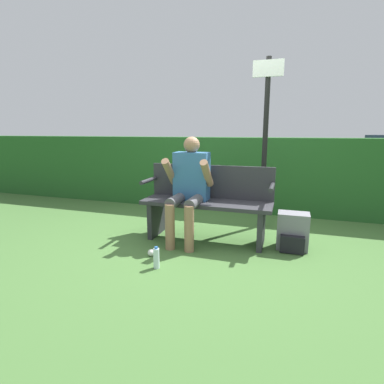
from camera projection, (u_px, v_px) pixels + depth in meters
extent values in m
plane|color=#426B33|center=(206.00, 240.00, 3.75)|extent=(40.00, 40.00, 0.00)
cube|color=#235623|center=(231.00, 174.00, 5.16)|extent=(12.00, 0.44, 1.24)
cube|color=#2D2D33|center=(206.00, 203.00, 3.65)|extent=(1.58, 0.48, 0.05)
cube|color=#2D2D33|center=(211.00, 181.00, 3.81)|extent=(1.58, 0.04, 0.42)
cube|color=#2D2D33|center=(156.00, 218.00, 3.91)|extent=(0.06, 0.43, 0.45)
cube|color=#2D2D33|center=(261.00, 228.00, 3.50)|extent=(0.06, 0.43, 0.45)
cylinder|color=#2D2D33|center=(149.00, 180.00, 3.84)|extent=(0.05, 0.43, 0.05)
cylinder|color=#2D2D33|center=(272.00, 187.00, 3.37)|extent=(0.05, 0.43, 0.05)
cube|color=#336699|center=(192.00, 176.00, 3.70)|extent=(0.42, 0.22, 0.59)
sphere|color=#997051|center=(192.00, 145.00, 3.62)|extent=(0.20, 0.20, 0.20)
cylinder|color=#4C4C51|center=(177.00, 200.00, 3.57)|extent=(0.13, 0.45, 0.13)
cylinder|color=#4C4C51|center=(195.00, 201.00, 3.50)|extent=(0.13, 0.45, 0.13)
cylinder|color=#997051|center=(170.00, 227.00, 3.42)|extent=(0.11, 0.11, 0.53)
cylinder|color=#997051|center=(189.00, 229.00, 3.35)|extent=(0.11, 0.11, 0.53)
cylinder|color=#997051|center=(170.00, 172.00, 3.62)|extent=(0.09, 0.35, 0.35)
cylinder|color=#997051|center=(207.00, 174.00, 3.48)|extent=(0.09, 0.35, 0.35)
cube|color=slate|center=(293.00, 231.00, 3.44)|extent=(0.35, 0.23, 0.43)
cube|color=black|center=(292.00, 244.00, 3.32)|extent=(0.26, 0.08, 0.19)
cylinder|color=silver|center=(156.00, 258.00, 2.97)|extent=(0.06, 0.06, 0.20)
cylinder|color=#2D66B2|center=(156.00, 248.00, 2.94)|extent=(0.03, 0.03, 0.02)
cylinder|color=black|center=(265.00, 146.00, 4.09)|extent=(0.07, 0.07, 2.29)
cube|color=silver|center=(268.00, 68.00, 3.85)|extent=(0.39, 0.02, 0.21)
cylinder|color=black|center=(369.00, 154.00, 13.22)|extent=(0.37, 0.66, 0.63)
cylinder|color=black|center=(359.00, 159.00, 11.06)|extent=(0.37, 0.66, 0.63)
sphere|color=silver|center=(151.00, 253.00, 3.27)|extent=(0.08, 0.08, 0.08)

